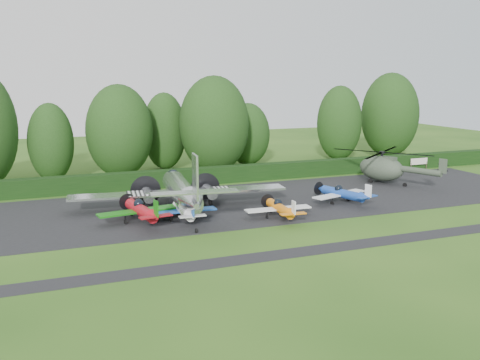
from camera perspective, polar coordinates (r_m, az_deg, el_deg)
name	(u,v)px	position (r m, az deg, el deg)	size (l,w,h in m)	color
ground	(286,229)	(46.08, 4.98, -5.18)	(160.00, 160.00, 0.00)	#234914
apron	(243,203)	(54.91, 0.37, -2.48)	(70.00, 18.00, 0.01)	black
taxiway_verge	(322,249)	(41.03, 8.71, -7.32)	(70.00, 2.00, 0.00)	black
hedgerow	(210,183)	(65.02, -3.21, -0.37)	(90.00, 1.60, 2.00)	black
transport_plane	(182,191)	(51.77, -6.20, -1.22)	(21.34, 16.36, 6.84)	silver
light_plane_red	(141,210)	(48.07, -10.50, -3.17)	(7.44, 7.82, 2.86)	maroon
light_plane_white	(183,210)	(48.24, -6.05, -3.23)	(6.24, 6.56, 2.40)	silver
light_plane_orange	(280,208)	(48.89, 4.27, -3.01)	(6.22, 6.54, 2.39)	orange
light_plane_blue	(342,193)	(55.50, 10.88, -1.41)	(6.63, 6.97, 2.55)	#19409A
helicopter	(382,166)	(66.93, 14.89, 1.43)	(12.14, 14.21, 3.91)	#333E30
sign_board	(419,162)	(78.57, 18.55, 1.85)	(2.83, 0.11, 1.59)	#3F3326
tree_0	(165,131)	(75.08, -8.05, 5.17)	(5.98, 5.98, 10.66)	black
tree_1	(214,125)	(71.48, -2.77, 5.91)	(9.32, 9.32, 12.95)	black
tree_2	(390,115)	(89.31, 15.70, 6.68)	(9.07, 9.07, 13.41)	black
tree_3	(339,123)	(84.10, 10.55, 5.99)	(6.85, 6.85, 11.44)	black
tree_4	(51,143)	(69.53, -19.53, 3.78)	(5.48, 5.48, 9.68)	black
tree_5	(119,131)	(70.02, -12.75, 5.11)	(8.45, 8.45, 11.88)	black
tree_8	(248,134)	(78.00, 0.82, 4.91)	(6.47, 6.47, 9.05)	black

